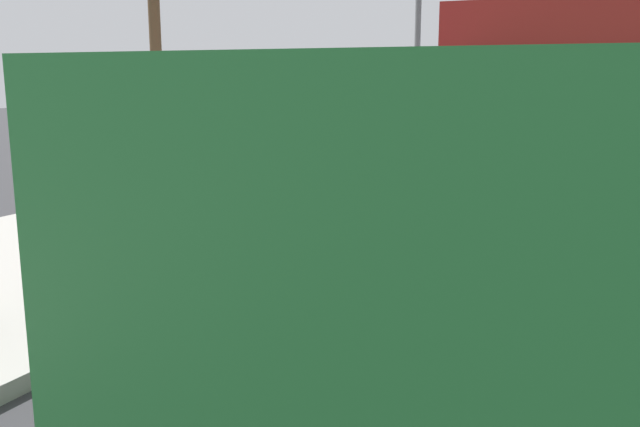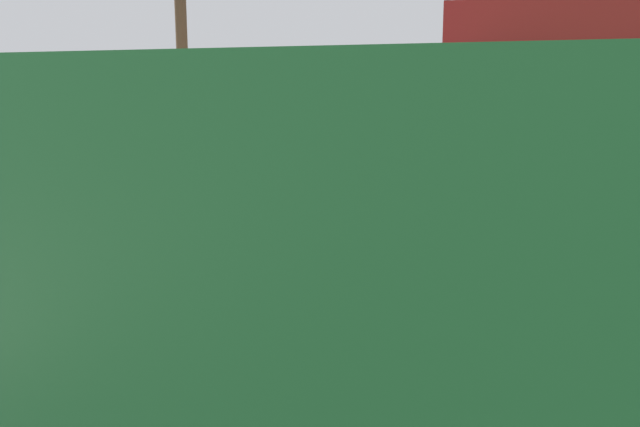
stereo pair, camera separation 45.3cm
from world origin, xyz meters
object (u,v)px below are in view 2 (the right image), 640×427
(bare_tree, at_px, (180,52))
(dump_truck_gray, at_px, (630,107))
(street_light_pole, at_px, (446,26))
(stop_sign, at_px, (162,129))
(dump_truck_green, at_px, (537,174))

(bare_tree, bearing_deg, dump_truck_gray, -43.16)
(dump_truck_gray, distance_m, bare_tree, 9.68)
(bare_tree, height_order, street_light_pole, street_light_pole)
(bare_tree, bearing_deg, stop_sign, -141.37)
(stop_sign, distance_m, bare_tree, 5.30)
(dump_truck_gray, distance_m, street_light_pole, 4.80)
(dump_truck_green, xyz_separation_m, bare_tree, (4.51, 7.28, 1.09))
(dump_truck_green, distance_m, street_light_pole, 9.13)
(dump_truck_green, bearing_deg, stop_sign, 83.86)
(stop_sign, bearing_deg, dump_truck_gray, -16.68)
(dump_truck_gray, relative_size, street_light_pole, 1.15)
(stop_sign, distance_m, dump_truck_green, 4.05)
(dump_truck_gray, xyz_separation_m, bare_tree, (-7.02, 6.58, 1.09))
(stop_sign, bearing_deg, street_light_pole, -2.14)
(dump_truck_green, relative_size, dump_truck_gray, 0.99)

